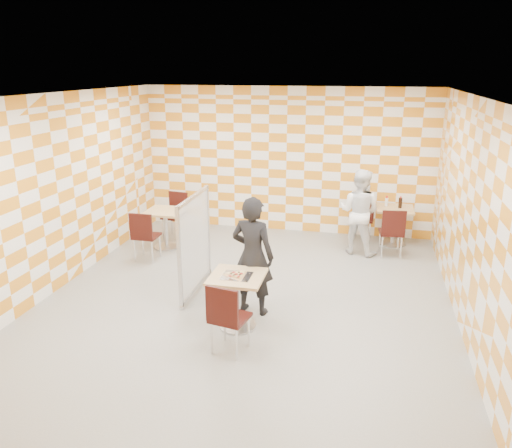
{
  "coord_description": "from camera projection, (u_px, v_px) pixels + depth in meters",
  "views": [
    {
      "loc": [
        1.65,
        -6.63,
        3.36
      ],
      "look_at": [
        0.1,
        0.2,
        1.15
      ],
      "focal_mm": 35.0,
      "sensor_mm": 36.0,
      "label": 1
    }
  ],
  "objects": [
    {
      "name": "man_dark",
      "position": [
        253.0,
        256.0,
        6.93
      ],
      "size": [
        0.69,
        0.52,
        1.7
      ],
      "primitive_type": "imported",
      "rotation": [
        0.0,
        0.0,
        2.95
      ],
      "color": "black",
      "rests_on": "ground"
    },
    {
      "name": "chair_empty_near",
      "position": [
        144.0,
        233.0,
        8.86
      ],
      "size": [
        0.42,
        0.43,
        0.92
      ],
      "color": "black",
      "rests_on": "ground"
    },
    {
      "name": "chair_empty_far",
      "position": [
        176.0,
        211.0,
        10.19
      ],
      "size": [
        0.47,
        0.48,
        0.92
      ],
      "color": "black",
      "rests_on": "ground"
    },
    {
      "name": "second_table",
      "position": [
        394.0,
        220.0,
        9.74
      ],
      "size": [
        0.7,
        0.7,
        0.75
      ],
      "color": "#DBB076",
      "rests_on": "ground"
    },
    {
      "name": "chair_second_side",
      "position": [
        365.0,
        215.0,
        9.92
      ],
      "size": [
        0.49,
        0.49,
        0.92
      ],
      "color": "black",
      "rests_on": "ground"
    },
    {
      "name": "partition",
      "position": [
        195.0,
        243.0,
        7.6
      ],
      "size": [
        0.08,
        1.38,
        1.55
      ],
      "color": "white",
      "rests_on": "ground"
    },
    {
      "name": "soda_bottle",
      "position": [
        400.0,
        203.0,
        9.63
      ],
      "size": [
        0.07,
        0.07,
        0.23
      ],
      "color": "black",
      "rests_on": "second_table"
    },
    {
      "name": "room_shell",
      "position": [
        255.0,
        195.0,
        7.58
      ],
      "size": [
        7.0,
        7.0,
        7.0
      ],
      "color": "gray",
      "rests_on": "ground"
    },
    {
      "name": "pizza_on_foil",
      "position": [
        237.0,
        275.0,
        6.51
      ],
      "size": [
        0.4,
        0.4,
        0.04
      ],
      "color": "silver",
      "rests_on": "main_table"
    },
    {
      "name": "sport_bottle",
      "position": [
        386.0,
        202.0,
        9.77
      ],
      "size": [
        0.06,
        0.06,
        0.2
      ],
      "color": "white",
      "rests_on": "second_table"
    },
    {
      "name": "main_table",
      "position": [
        237.0,
        292.0,
        6.61
      ],
      "size": [
        0.7,
        0.7,
        0.75
      ],
      "color": "#DBB076",
      "rests_on": "ground"
    },
    {
      "name": "empty_table",
      "position": [
        166.0,
        222.0,
        9.57
      ],
      "size": [
        0.7,
        0.7,
        0.75
      ],
      "color": "#DBB076",
      "rests_on": "ground"
    },
    {
      "name": "man_white",
      "position": [
        359.0,
        212.0,
        9.22
      ],
      "size": [
        0.93,
        0.83,
        1.6
      ],
      "primitive_type": "imported",
      "rotation": [
        0.0,
        0.0,
        2.81
      ],
      "color": "white",
      "rests_on": "ground"
    },
    {
      "name": "chair_second_front",
      "position": [
        392.0,
        229.0,
        9.05
      ],
      "size": [
        0.46,
        0.47,
        0.92
      ],
      "color": "black",
      "rests_on": "ground"
    },
    {
      "name": "chair_main_front",
      "position": [
        226.0,
        314.0,
        5.95
      ],
      "size": [
        0.5,
        0.51,
        0.92
      ],
      "color": "black",
      "rests_on": "ground"
    }
  ]
}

